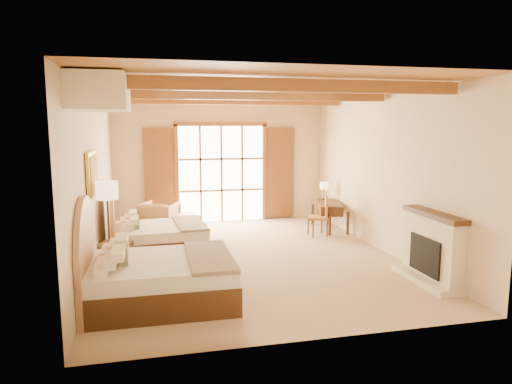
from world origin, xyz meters
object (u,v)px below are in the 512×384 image
object	(u,v)px
bed_near	(149,275)
nightstand	(115,261)
bed_far	(152,235)
desk	(329,215)
armchair	(159,218)

from	to	relation	value
bed_near	nightstand	xyz separation A→B (m)	(-0.57, 1.24, -0.12)
bed_far	nightstand	bearing A→B (deg)	-117.92
bed_near	nightstand	bearing A→B (deg)	115.01
bed_near	desk	xyz separation A→B (m)	(4.27, 3.77, -0.06)
bed_far	armchair	size ratio (longest dim) A/B	2.35
desk	armchair	bearing A→B (deg)	-171.30
bed_far	desk	xyz separation A→B (m)	(4.22, 1.15, -0.01)
bed_far	nightstand	size ratio (longest dim) A/B	3.27
bed_near	bed_far	size ratio (longest dim) A/B	1.09
bed_near	desk	size ratio (longest dim) A/B	1.56
bed_near	nightstand	size ratio (longest dim) A/B	3.56
bed_near	armchair	world-z (taller)	bed_near
nightstand	desk	distance (m)	5.46
armchair	desk	distance (m)	4.08
armchair	bed_near	bearing A→B (deg)	111.11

